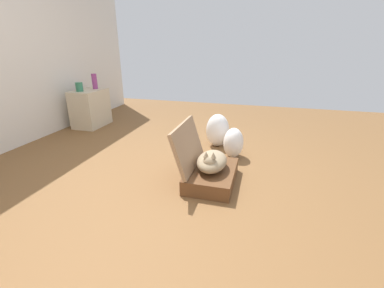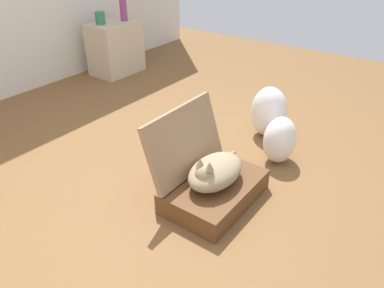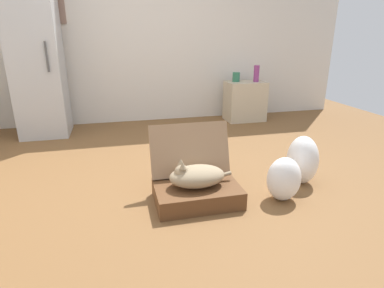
% 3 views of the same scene
% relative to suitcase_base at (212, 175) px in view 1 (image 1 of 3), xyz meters
% --- Properties ---
extents(ground_plane, '(7.68, 7.68, 0.00)m').
position_rel_suitcase_base_xyz_m(ground_plane, '(-0.15, 0.47, -0.07)').
color(ground_plane, brown).
rests_on(ground_plane, ground).
extents(suitcase_base, '(0.67, 0.45, 0.14)m').
position_rel_suitcase_base_xyz_m(suitcase_base, '(0.00, 0.00, 0.00)').
color(suitcase_base, brown).
rests_on(suitcase_base, ground).
extents(suitcase_lid, '(0.67, 0.17, 0.44)m').
position_rel_suitcase_base_xyz_m(suitcase_lid, '(0.00, 0.24, 0.29)').
color(suitcase_lid, '#9B7756').
rests_on(suitcase_lid, suitcase_base).
extents(cat, '(0.52, 0.28, 0.23)m').
position_rel_suitcase_base_xyz_m(cat, '(-0.01, 0.00, 0.16)').
color(cat, '#998466').
rests_on(cat, suitcase_base).
extents(plastic_bag_white, '(0.28, 0.24, 0.36)m').
position_rel_suitcase_base_xyz_m(plastic_bag_white, '(0.68, -0.12, 0.11)').
color(plastic_bag_white, white).
rests_on(plastic_bag_white, ground).
extents(plastic_bag_clear, '(0.26, 0.31, 0.44)m').
position_rel_suitcase_base_xyz_m(plastic_bag_clear, '(1.00, 0.12, 0.15)').
color(plastic_bag_clear, white).
rests_on(plastic_bag_clear, ground).
extents(side_table, '(0.58, 0.40, 0.60)m').
position_rel_suitcase_base_xyz_m(side_table, '(1.37, 2.32, 0.23)').
color(side_table, beige).
rests_on(side_table, ground).
extents(vase_tall, '(0.11, 0.11, 0.14)m').
position_rel_suitcase_base_xyz_m(vase_tall, '(1.22, 2.36, 0.59)').
color(vase_tall, '#2D7051').
rests_on(vase_tall, side_table).
extents(vase_short, '(0.08, 0.08, 0.24)m').
position_rel_suitcase_base_xyz_m(vase_short, '(1.51, 2.28, 0.64)').
color(vase_short, '#8C387A').
rests_on(vase_short, side_table).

